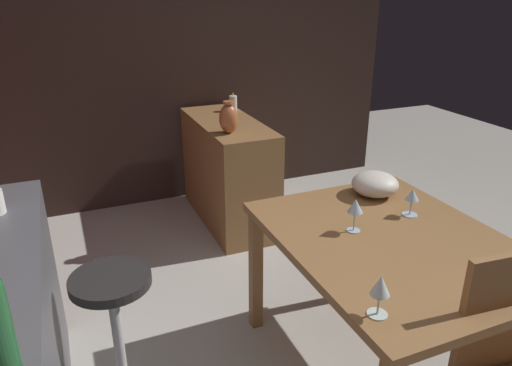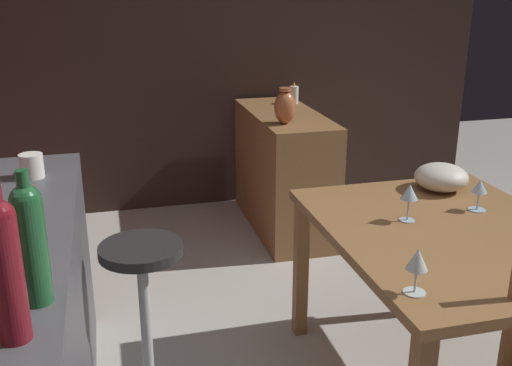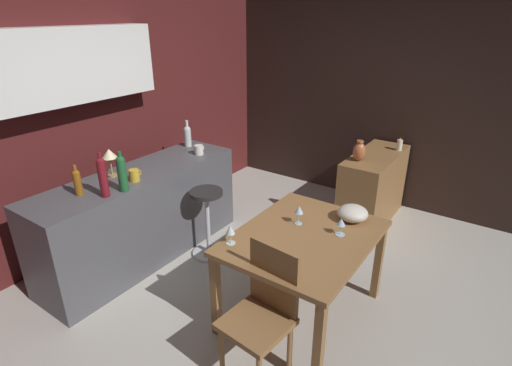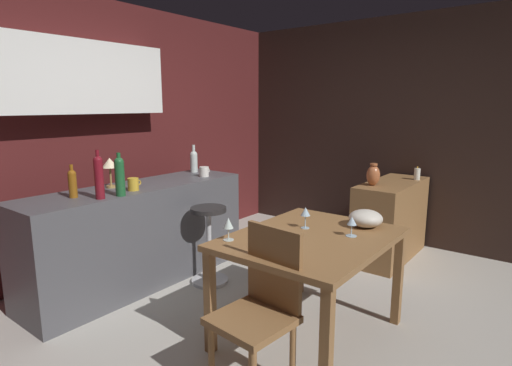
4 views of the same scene
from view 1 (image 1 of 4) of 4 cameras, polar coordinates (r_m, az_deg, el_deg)
wall_side_right at (r=4.05m, az=-13.24°, el=15.31°), size 0.10×4.40×2.60m
dining_table at (r=2.23m, az=15.91°, el=-8.33°), size 1.21×0.95×0.74m
sideboard_cabinet at (r=3.77m, az=-3.34°, el=1.37°), size 1.10×0.44×0.82m
bar_stool at (r=2.18m, az=-16.04°, el=-17.97°), size 0.34×0.34×0.71m
wine_glass_left at (r=2.38m, az=18.14°, el=-1.53°), size 0.07×0.07×0.14m
wine_glass_right at (r=2.15m, az=11.77°, el=-2.86°), size 0.07×0.07×0.16m
wine_glass_center at (r=1.65m, az=14.62°, el=-11.95°), size 0.07×0.07×0.15m
fruit_bowl at (r=2.58m, az=14.02°, el=-0.11°), size 0.24×0.24×0.12m
pillar_candle_tall at (r=3.94m, az=-2.75°, el=9.50°), size 0.06×0.06×0.15m
vase_copper at (r=3.31m, az=-3.29°, el=7.73°), size 0.13×0.13×0.22m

